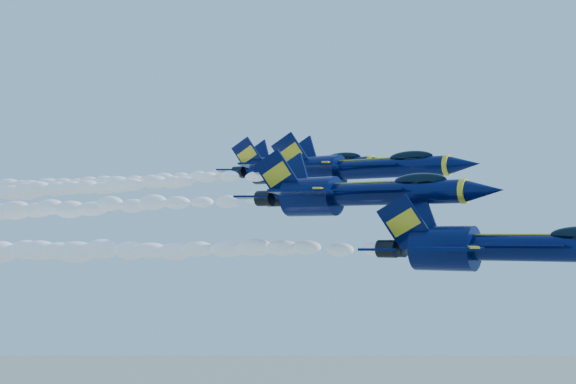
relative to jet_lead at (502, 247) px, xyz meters
The scene contains 8 objects.
jet_lead is the anchor object (origin of this frame).
smoke_trail_jet_lead 28.37m from the jet_lead, behind, with size 40.93×2.06×1.85m, color white.
jet_second 11.68m from the jet_lead, behind, with size 18.57×15.24×6.90m.
smoke_trail_jet_second 39.51m from the jet_lead, behind, with size 40.93×2.07×1.86m, color white.
jet_third 24.27m from the jet_lead, 139.78° to the left, with size 19.81×16.25×7.36m.
smoke_trail_jet_third 49.52m from the jet_lead, 162.13° to the left, with size 40.93×2.21×1.99m, color white.
jet_fourth 37.69m from the jet_lead, 141.25° to the left, with size 19.24×15.79×7.15m.
smoke_trail_jet_fourth 62.34m from the jet_lead, 158.11° to the left, with size 40.93×2.14×1.93m, color white.
Camera 1 is at (33.73, -56.71, 149.13)m, focal length 50.00 mm.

